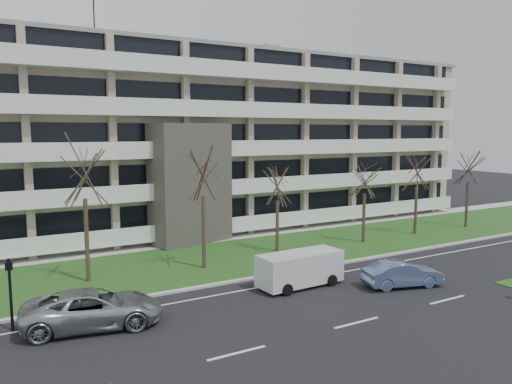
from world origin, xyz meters
TOP-DOWN VIEW (x-y plane):
  - ground at (0.00, 0.00)m, footprint 160.00×160.00m
  - grass_verge at (0.00, 13.00)m, footprint 90.00×10.00m
  - curb at (0.00, 8.00)m, footprint 90.00×0.35m
  - sidewalk at (0.00, 18.50)m, footprint 90.00×2.00m
  - lane_edge_line at (0.00, 6.50)m, footprint 90.00×0.12m
  - apartment_building at (-0.01, 25.32)m, footprint 60.50×15.10m
  - silver_pickup at (-10.12, 5.42)m, footprint 6.28×3.83m
  - blue_sedan at (5.66, 2.71)m, footprint 4.55×2.64m
  - white_van at (0.95, 5.57)m, footprint 4.90×2.15m
  - pedestrian_signal at (-13.19, 6.77)m, footprint 0.32×0.26m
  - tree_2 at (-8.92, 12.16)m, footprint 4.22×4.22m
  - tree_3 at (-2.16, 11.43)m, footprint 4.01×4.01m
  - tree_4 at (4.04, 12.75)m, footprint 3.24×3.24m
  - tree_5 at (11.25, 11.88)m, footprint 3.35×3.35m
  - tree_6 at (17.06, 12.07)m, footprint 3.50×3.50m
  - tree_7 at (23.29, 11.93)m, footprint 3.57×3.57m

SIDE VIEW (x-z plane):
  - ground at x=0.00m, z-range 0.00..0.00m
  - lane_edge_line at x=0.00m, z-range 0.00..0.01m
  - grass_verge at x=0.00m, z-range 0.00..0.06m
  - sidewalk at x=0.00m, z-range 0.00..0.08m
  - curb at x=0.00m, z-range 0.00..0.12m
  - blue_sedan at x=5.66m, z-range 0.00..1.42m
  - silver_pickup at x=-10.12m, z-range 0.00..1.63m
  - white_van at x=0.95m, z-range 0.19..2.05m
  - pedestrian_signal at x=-13.19m, z-range 0.43..3.55m
  - tree_4 at x=4.04m, z-range 1.79..8.26m
  - tree_5 at x=11.25m, z-range 1.86..8.56m
  - tree_6 at x=17.06m, z-range 1.94..8.95m
  - tree_7 at x=23.29m, z-range 1.98..9.12m
  - tree_3 at x=-2.16m, z-range 2.23..10.24m
  - tree_2 at x=-8.92m, z-range 2.35..10.79m
  - apartment_building at x=-0.01m, z-range -1.76..16.99m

